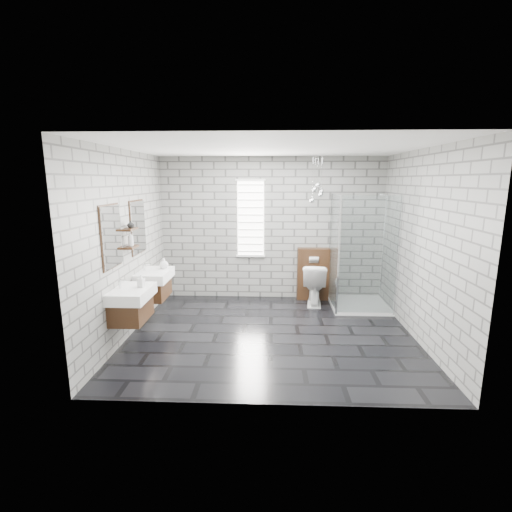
# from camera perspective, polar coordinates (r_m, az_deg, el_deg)

# --- Properties ---
(floor) EXTENTS (4.20, 3.60, 0.02)m
(floor) POSITION_cam_1_polar(r_m,az_deg,el_deg) (5.71, 2.28, -11.93)
(floor) COLOR black
(floor) RESTS_ON ground
(ceiling) EXTENTS (4.20, 3.60, 0.02)m
(ceiling) POSITION_cam_1_polar(r_m,az_deg,el_deg) (5.25, 2.53, 16.41)
(ceiling) COLOR white
(ceiling) RESTS_ON wall_back
(wall_back) EXTENTS (4.20, 0.02, 2.70)m
(wall_back) POSITION_cam_1_polar(r_m,az_deg,el_deg) (7.10, 2.42, 4.17)
(wall_back) COLOR gray
(wall_back) RESTS_ON floor
(wall_front) EXTENTS (4.20, 0.02, 2.70)m
(wall_front) POSITION_cam_1_polar(r_m,az_deg,el_deg) (3.55, 2.37, -3.45)
(wall_front) COLOR gray
(wall_front) RESTS_ON floor
(wall_left) EXTENTS (0.02, 3.60, 2.70)m
(wall_left) POSITION_cam_1_polar(r_m,az_deg,el_deg) (5.72, -19.26, 1.70)
(wall_left) COLOR gray
(wall_left) RESTS_ON floor
(wall_right) EXTENTS (0.02, 3.60, 2.70)m
(wall_right) POSITION_cam_1_polar(r_m,az_deg,el_deg) (5.72, 24.06, 1.34)
(wall_right) COLOR gray
(wall_right) RESTS_ON floor
(vanity_left) EXTENTS (0.47, 0.70, 1.57)m
(vanity_left) POSITION_cam_1_polar(r_m,az_deg,el_deg) (5.28, -18.95, -5.70)
(vanity_left) COLOR #3B2312
(vanity_left) RESTS_ON wall_left
(vanity_right) EXTENTS (0.47, 0.70, 1.57)m
(vanity_right) POSITION_cam_1_polar(r_m,az_deg,el_deg) (6.16, -15.70, -3.05)
(vanity_right) COLOR #3B2312
(vanity_right) RESTS_ON wall_left
(shelf_lower) EXTENTS (0.14, 0.30, 0.03)m
(shelf_lower) POSITION_cam_1_polar(r_m,az_deg,el_deg) (5.65, -18.67, 1.31)
(shelf_lower) COLOR #3B2312
(shelf_lower) RESTS_ON wall_left
(shelf_upper) EXTENTS (0.14, 0.30, 0.03)m
(shelf_upper) POSITION_cam_1_polar(r_m,az_deg,el_deg) (5.61, -18.84, 3.92)
(shelf_upper) COLOR #3B2312
(shelf_upper) RESTS_ON wall_left
(window) EXTENTS (0.56, 0.05, 1.48)m
(window) POSITION_cam_1_polar(r_m,az_deg,el_deg) (7.06, -0.83, 5.77)
(window) COLOR white
(window) RESTS_ON wall_back
(cistern_panel) EXTENTS (0.60, 0.20, 1.00)m
(cistern_panel) POSITION_cam_1_polar(r_m,az_deg,el_deg) (7.20, 8.74, -2.74)
(cistern_panel) COLOR #3B2312
(cistern_panel) RESTS_ON floor
(flush_plate) EXTENTS (0.18, 0.01, 0.12)m
(flush_plate) POSITION_cam_1_polar(r_m,az_deg,el_deg) (7.03, 8.91, -0.59)
(flush_plate) COLOR silver
(flush_plate) RESTS_ON cistern_panel
(shower_enclosure) EXTENTS (1.00, 1.00, 2.03)m
(shower_enclosure) POSITION_cam_1_polar(r_m,az_deg,el_deg) (6.82, 15.08, -3.80)
(shower_enclosure) COLOR white
(shower_enclosure) RESTS_ON floor
(pendant_cluster) EXTENTS (0.27, 0.25, 0.82)m
(pendant_cluster) POSITION_cam_1_polar(r_m,az_deg,el_deg) (6.66, 9.40, 9.74)
(pendant_cluster) COLOR silver
(pendant_cluster) RESTS_ON ceiling
(toilet) EXTENTS (0.50, 0.79, 0.76)m
(toilet) POSITION_cam_1_polar(r_m,az_deg,el_deg) (6.98, 8.94, -4.22)
(toilet) COLOR white
(toilet) RESTS_ON floor
(soap_bottle_a) EXTENTS (0.09, 0.10, 0.18)m
(soap_bottle_a) POSITION_cam_1_polar(r_m,az_deg,el_deg) (5.24, -17.26, -3.65)
(soap_bottle_a) COLOR #B2B2B2
(soap_bottle_a) RESTS_ON vanity_left
(soap_bottle_b) EXTENTS (0.15, 0.15, 0.18)m
(soap_bottle_b) POSITION_cam_1_polar(r_m,az_deg,el_deg) (6.22, -13.98, -1.10)
(soap_bottle_b) COLOR #B2B2B2
(soap_bottle_b) RESTS_ON vanity_right
(soap_bottle_c) EXTENTS (0.11, 0.11, 0.22)m
(soap_bottle_c) POSITION_cam_1_polar(r_m,az_deg,el_deg) (5.60, -18.74, 2.51)
(soap_bottle_c) COLOR #B2B2B2
(soap_bottle_c) RESTS_ON shelf_lower
(vase) EXTENTS (0.12, 0.12, 0.11)m
(vase) POSITION_cam_1_polar(r_m,az_deg,el_deg) (5.62, -18.72, 4.64)
(vase) COLOR #B2B2B2
(vase) RESTS_ON shelf_upper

